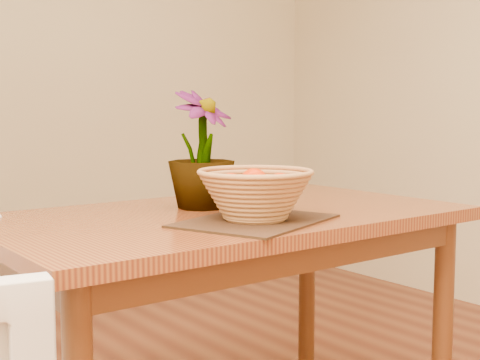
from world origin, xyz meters
TOP-DOWN VIEW (x-y plane):
  - wall_back at (0.00, 2.25)m, footprint 4.00×0.02m
  - table at (0.00, 0.30)m, footprint 1.40×0.80m
  - placemat at (-0.05, 0.11)m, footprint 0.50×0.44m
  - wicker_basket at (-0.05, 0.11)m, footprint 0.31×0.31m
  - orange_pile at (-0.05, 0.11)m, footprint 0.18×0.19m
  - potted_plant at (-0.02, 0.41)m, footprint 0.26×0.26m

SIDE VIEW (x-z plane):
  - table at x=0.00m, z-range 0.29..1.04m
  - placemat at x=-0.05m, z-range 0.75..0.76m
  - wicker_basket at x=-0.05m, z-range 0.76..0.88m
  - orange_pile at x=-0.05m, z-range 0.81..0.89m
  - potted_plant at x=-0.02m, z-range 0.75..1.11m
  - wall_back at x=0.00m, z-range 0.00..2.70m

